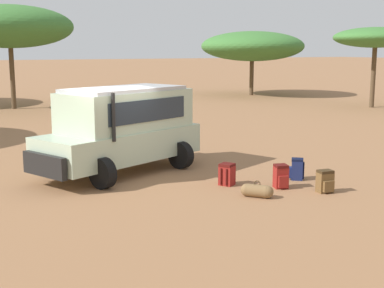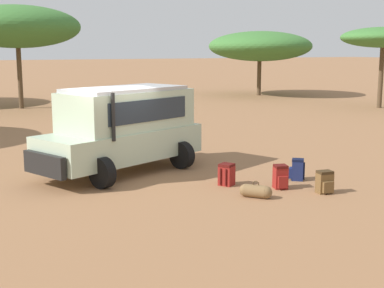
% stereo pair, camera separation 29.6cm
% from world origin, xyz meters
% --- Properties ---
extents(ground_plane, '(320.00, 320.00, 0.00)m').
position_xyz_m(ground_plane, '(0.00, 0.00, 0.00)').
color(ground_plane, '#936642').
extents(safari_vehicle, '(5.40, 3.79, 2.44)m').
position_xyz_m(safari_vehicle, '(0.43, 0.59, 1.29)').
color(safari_vehicle, '#B2C6A8').
rests_on(safari_vehicle, ground_plane).
extents(backpack_beside_front_wheel, '(0.47, 0.46, 0.58)m').
position_xyz_m(backpack_beside_front_wheel, '(4.27, -2.48, 0.28)').
color(backpack_beside_front_wheel, navy).
rests_on(backpack_beside_front_wheel, ground_plane).
extents(backpack_cluster_center, '(0.41, 0.41, 0.56)m').
position_xyz_m(backpack_cluster_center, '(4.05, -3.86, 0.27)').
color(backpack_cluster_center, brown).
rests_on(backpack_cluster_center, ground_plane).
extents(backpack_near_rear_wheel, '(0.50, 0.46, 0.57)m').
position_xyz_m(backpack_near_rear_wheel, '(2.29, -2.09, 0.28)').
color(backpack_near_rear_wheel, maroon).
rests_on(backpack_near_rear_wheel, ground_plane).
extents(backpack_outermost, '(0.40, 0.47, 0.61)m').
position_xyz_m(backpack_outermost, '(3.34, -3.00, 0.30)').
color(backpack_outermost, maroon).
rests_on(backpack_outermost, ground_plane).
extents(duffel_bag_low_black_case, '(0.63, 0.69, 0.41)m').
position_xyz_m(duffel_bag_low_black_case, '(2.30, -3.43, 0.16)').
color(duffel_bag_low_black_case, brown).
rests_on(duffel_bag_low_black_case, ground_plane).
extents(acacia_tree_centre_back, '(7.35, 6.57, 6.02)m').
position_xyz_m(acacia_tree_centre_back, '(0.59, 19.13, 4.77)').
color(acacia_tree_centre_back, brown).
rests_on(acacia_tree_centre_back, ground_plane).
extents(acacia_tree_right_mid, '(7.59, 8.11, 4.81)m').
position_xyz_m(acacia_tree_right_mid, '(18.37, 20.41, 3.69)').
color(acacia_tree_right_mid, brown).
rests_on(acacia_tree_right_mid, ground_plane).
extents(acacia_tree_far_right, '(4.88, 5.03, 4.78)m').
position_xyz_m(acacia_tree_far_right, '(19.91, 9.76, 4.15)').
color(acacia_tree_far_right, brown).
rests_on(acacia_tree_far_right, ground_plane).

